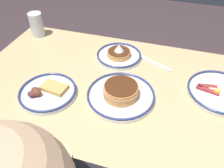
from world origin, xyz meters
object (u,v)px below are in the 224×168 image
object	(u,v)px
plate_center_pancakes	(48,92)
drinking_glass	(37,26)
plate_far_side	(121,94)
fork_near	(155,63)
plate_far_companion	(220,92)
plate_near_main	(119,55)

from	to	relation	value
plate_center_pancakes	drinking_glass	distance (m)	0.52
drinking_glass	plate_far_side	bearing A→B (deg)	148.93
plate_far_side	fork_near	distance (m)	0.29
plate_far_companion	drinking_glass	world-z (taller)	drinking_glass
plate_near_main	fork_near	size ratio (longest dim) A/B	1.25
plate_center_pancakes	drinking_glass	xyz separation A→B (m)	(0.29, -0.42, 0.05)
plate_near_main	plate_center_pancakes	bearing A→B (deg)	58.56
plate_center_pancakes	plate_far_companion	xyz separation A→B (m)	(-0.68, -0.21, -0.00)
fork_near	plate_near_main	bearing A→B (deg)	0.74
plate_far_companion	drinking_glass	xyz separation A→B (m)	(0.97, -0.21, 0.05)
plate_center_pancakes	fork_near	xyz separation A→B (m)	(-0.39, -0.34, -0.01)
plate_far_companion	drinking_glass	size ratio (longest dim) A/B	2.03
plate_near_main	plate_far_side	bearing A→B (deg)	107.27
plate_center_pancakes	fork_near	world-z (taller)	plate_center_pancakes
plate_far_side	drinking_glass	xyz separation A→B (m)	(0.58, -0.35, 0.04)
plate_far_side	drinking_glass	bearing A→B (deg)	-31.07
plate_center_pancakes	drinking_glass	world-z (taller)	drinking_glass
plate_center_pancakes	plate_far_side	size ratio (longest dim) A/B	0.85
plate_near_main	plate_far_companion	xyz separation A→B (m)	(-0.47, 0.13, -0.00)
plate_near_main	fork_near	xyz separation A→B (m)	(-0.18, -0.00, -0.01)
plate_near_main	plate_far_companion	world-z (taller)	plate_near_main
plate_center_pancakes	drinking_glass	size ratio (longest dim) A/B	1.79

